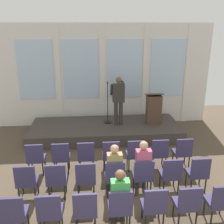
% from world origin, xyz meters
% --- Properties ---
extents(rear_partition, '(8.57, 0.14, 3.99)m').
position_xyz_m(rear_partition, '(0.05, 6.75, 2.03)').
color(rear_partition, silver).
rests_on(rear_partition, ground).
extents(stage_platform, '(5.40, 2.05, 0.43)m').
position_xyz_m(stage_platform, '(0.00, 5.44, 0.21)').
color(stage_platform, '#3F3833').
rests_on(stage_platform, ground).
extents(speaker, '(0.52, 0.69, 1.76)m').
position_xyz_m(speaker, '(0.48, 5.43, 1.45)').
color(speaker, '#332D28').
rests_on(speaker, stage_platform).
extents(mic_stand, '(0.28, 0.28, 1.55)m').
position_xyz_m(mic_stand, '(0.11, 5.65, 0.76)').
color(mic_stand, black).
rests_on(mic_stand, stage_platform).
extents(lectern, '(0.60, 0.48, 1.16)m').
position_xyz_m(lectern, '(1.80, 5.53, 0.98)').
color(lectern, '#4C3828').
rests_on(lectern, stage_platform).
extents(chair_r0_c0, '(0.46, 0.44, 0.94)m').
position_xyz_m(chair_r0_c0, '(-2.03, 2.96, 0.53)').
color(chair_r0_c0, black).
rests_on(chair_r0_c0, ground).
extents(chair_r0_c1, '(0.46, 0.44, 0.94)m').
position_xyz_m(chair_r0_c1, '(-1.35, 2.96, 0.53)').
color(chair_r0_c1, black).
rests_on(chair_r0_c1, ground).
extents(chair_r0_c2, '(0.46, 0.44, 0.94)m').
position_xyz_m(chair_r0_c2, '(-0.68, 2.96, 0.53)').
color(chair_r0_c2, black).
rests_on(chair_r0_c2, ground).
extents(chair_r0_c3, '(0.46, 0.44, 0.94)m').
position_xyz_m(chair_r0_c3, '(0.00, 2.96, 0.53)').
color(chair_r0_c3, black).
rests_on(chair_r0_c3, ground).
extents(chair_r0_c4, '(0.46, 0.44, 0.94)m').
position_xyz_m(chair_r0_c4, '(0.68, 2.96, 0.53)').
color(chair_r0_c4, black).
rests_on(chair_r0_c4, ground).
extents(chair_r0_c5, '(0.46, 0.44, 0.94)m').
position_xyz_m(chair_r0_c5, '(1.35, 2.96, 0.53)').
color(chair_r0_c5, black).
rests_on(chair_r0_c5, ground).
extents(chair_r0_c6, '(0.46, 0.44, 0.94)m').
position_xyz_m(chair_r0_c6, '(2.03, 2.96, 0.53)').
color(chair_r0_c6, black).
rests_on(chair_r0_c6, ground).
extents(chair_r1_c0, '(0.46, 0.44, 0.94)m').
position_xyz_m(chair_r1_c0, '(-2.03, 1.86, 0.53)').
color(chair_r1_c0, black).
rests_on(chair_r1_c0, ground).
extents(chair_r1_c1, '(0.46, 0.44, 0.94)m').
position_xyz_m(chair_r1_c1, '(-1.35, 1.86, 0.53)').
color(chair_r1_c1, black).
rests_on(chair_r1_c1, ground).
extents(chair_r1_c2, '(0.46, 0.44, 0.94)m').
position_xyz_m(chair_r1_c2, '(-0.68, 1.86, 0.53)').
color(chair_r1_c2, black).
rests_on(chair_r1_c2, ground).
extents(chair_r1_c3, '(0.46, 0.44, 0.94)m').
position_xyz_m(chair_r1_c3, '(0.00, 1.86, 0.53)').
color(chair_r1_c3, black).
rests_on(chair_r1_c3, ground).
extents(audience_r1_c3, '(0.36, 0.39, 1.30)m').
position_xyz_m(audience_r1_c3, '(0.00, 1.94, 0.72)').
color(audience_r1_c3, '#2D2D33').
rests_on(audience_r1_c3, ground).
extents(chair_r1_c4, '(0.46, 0.44, 0.94)m').
position_xyz_m(chair_r1_c4, '(0.68, 1.86, 0.53)').
color(chair_r1_c4, black).
rests_on(chair_r1_c4, ground).
extents(audience_r1_c4, '(0.36, 0.39, 1.36)m').
position_xyz_m(audience_r1_c4, '(0.68, 1.94, 0.76)').
color(audience_r1_c4, '#2D2D33').
rests_on(audience_r1_c4, ground).
extents(chair_r1_c5, '(0.46, 0.44, 0.94)m').
position_xyz_m(chair_r1_c5, '(1.35, 1.86, 0.53)').
color(chair_r1_c5, black).
rests_on(chair_r1_c5, ground).
extents(chair_r1_c6, '(0.46, 0.44, 0.94)m').
position_xyz_m(chair_r1_c6, '(2.03, 1.86, 0.53)').
color(chair_r1_c6, black).
rests_on(chair_r1_c6, ground).
extents(chair_r2_c0, '(0.46, 0.44, 0.94)m').
position_xyz_m(chair_r2_c0, '(-2.03, 0.76, 0.53)').
color(chair_r2_c0, black).
rests_on(chair_r2_c0, ground).
extents(chair_r2_c1, '(0.46, 0.44, 0.94)m').
position_xyz_m(chair_r2_c1, '(-1.35, 0.76, 0.53)').
color(chair_r2_c1, black).
rests_on(chair_r2_c1, ground).
extents(chair_r2_c2, '(0.46, 0.44, 0.94)m').
position_xyz_m(chair_r2_c2, '(-0.68, 0.76, 0.53)').
color(chair_r2_c2, black).
rests_on(chair_r2_c2, ground).
extents(chair_r2_c3, '(0.46, 0.44, 0.94)m').
position_xyz_m(chair_r2_c3, '(0.00, 0.76, 0.53)').
color(chair_r2_c3, black).
rests_on(chair_r2_c3, ground).
extents(audience_r2_c3, '(0.36, 0.39, 1.31)m').
position_xyz_m(audience_r2_c3, '(0.00, 0.84, 0.73)').
color(audience_r2_c3, '#2D2D33').
rests_on(audience_r2_c3, ground).
extents(chair_r2_c4, '(0.46, 0.44, 0.94)m').
position_xyz_m(chair_r2_c4, '(0.68, 0.76, 0.53)').
color(chair_r2_c4, black).
rests_on(chair_r2_c4, ground).
extents(chair_r2_c5, '(0.46, 0.44, 0.94)m').
position_xyz_m(chair_r2_c5, '(1.35, 0.76, 0.53)').
color(chair_r2_c5, black).
rests_on(chair_r2_c5, ground).
extents(chair_r2_c6, '(0.46, 0.44, 0.94)m').
position_xyz_m(chair_r2_c6, '(2.03, 0.76, 0.53)').
color(chair_r2_c6, black).
rests_on(chair_r2_c6, ground).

